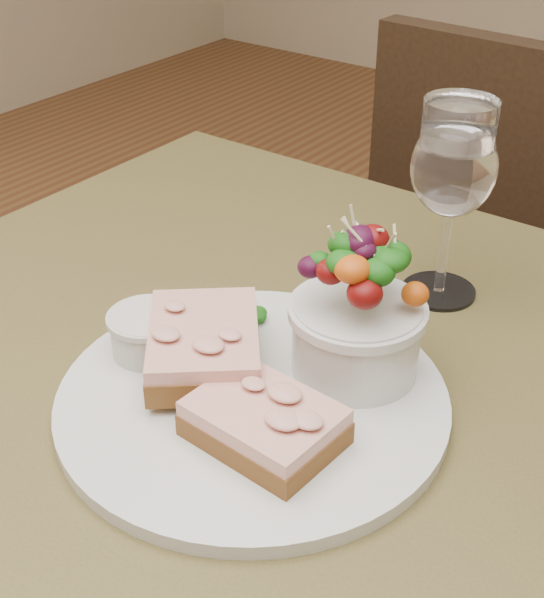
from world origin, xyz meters
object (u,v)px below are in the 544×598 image
Objects in this scene: dinner_plate at (252,400)px; ramekin at (148,331)px; salad_bowl at (358,307)px; wine_glass at (453,173)px; sandwich_front at (264,423)px; cafe_table at (248,468)px; chair_far at (520,383)px; sandwich_back at (204,344)px.

ramekin is (-0.10, -0.01, 0.03)m from dinner_plate.
salad_bowl is 0.73× the size of wine_glass.
dinner_plate is 0.06m from sandwich_front.
dinner_plate is 2.40× the size of salad_bowl.
sandwich_front is at bearing -11.88° from ramekin.
cafe_table is 4.57× the size of wine_glass.
chair_far is 8.30× the size of sandwich_front.
chair_far is at bearing 137.50° from sandwich_back.
wine_glass is at bearing 98.84° from chair_far.
salad_bowl is (0.01, 0.11, 0.04)m from sandwich_front.
sandwich_back is 0.13m from salad_bowl.
cafe_table is 0.81m from chair_far.
dinner_plate is at bearing -43.83° from cafe_table.
wine_glass is (0.07, 0.21, 0.22)m from cafe_table.
sandwich_back is (-0.09, 0.04, 0.01)m from sandwich_front.
ramekin is at bearing -120.36° from wine_glass.
wine_glass is at bearing 72.55° from cafe_table.
sandwich_front is 0.10m from sandwich_back.
wine_glass reaches higher than ramekin.
dinner_plate reaches higher than cafe_table.
cafe_table is 6.30× the size of salad_bowl.
chair_far reaches higher than salad_bowl.
sandwich_front reaches higher than dinner_plate.
cafe_table is at bearing 22.56° from ramekin.
cafe_table is at bearing -107.45° from wine_glass.
sandwich_back is at bearing 160.26° from sandwich_front.
cafe_table is at bearing 94.40° from sandwich_back.
chair_far reaches higher than sandwich_back.
sandwich_front is 0.74× the size of sandwich_back.
wine_glass reaches higher than chair_far.
cafe_table is at bearing 91.86° from chair_far.
sandwich_back is (-0.02, -0.02, 0.14)m from cafe_table.
salad_bowl reaches higher than dinner_plate.
sandwich_back is (-0.05, 0.00, 0.03)m from dinner_plate.
wine_glass is (0.04, 0.24, 0.12)m from dinner_plate.
cafe_table is 0.89× the size of chair_far.
dinner_plate is 2.81× the size of sandwich_front.
salad_bowl is at bearing 86.49° from sandwich_back.
sandwich_back reaches higher than cafe_table.
ramekin reaches higher than cafe_table.
salad_bowl is at bearing -87.72° from wine_glass.
chair_far is 0.90m from sandwich_back.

